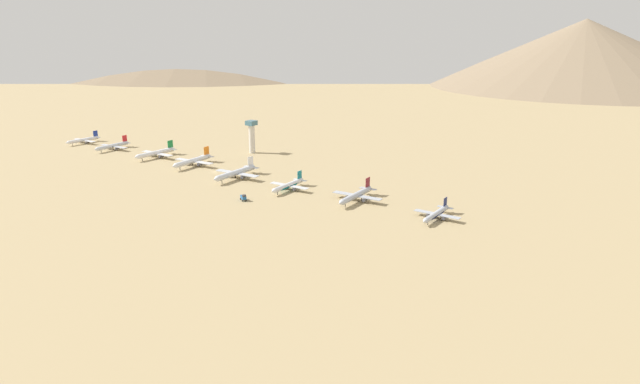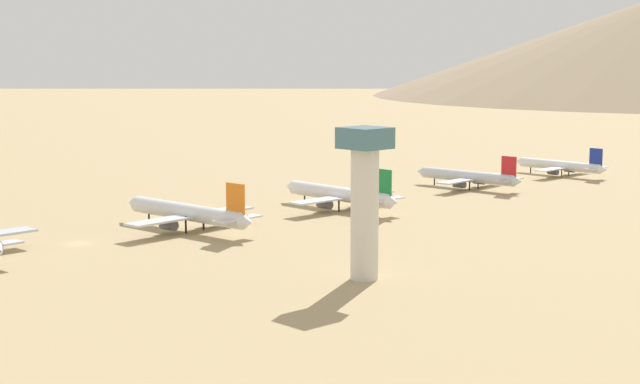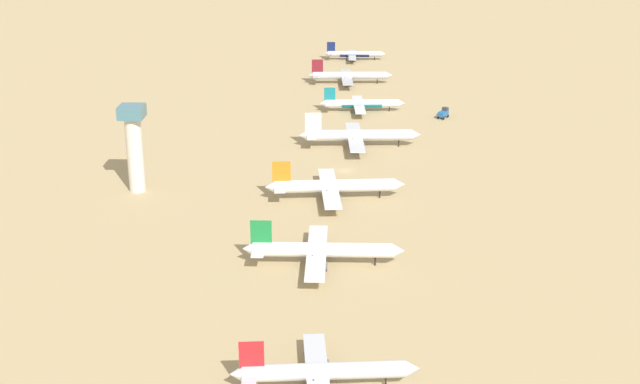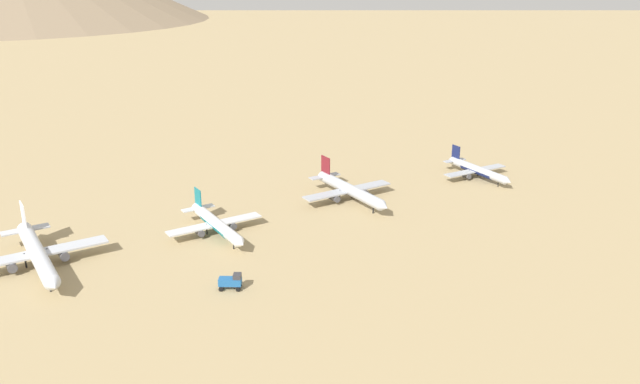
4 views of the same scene
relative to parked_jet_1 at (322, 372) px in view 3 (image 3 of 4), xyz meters
The scene contains 10 objects.
ground_plane 121.54m from the parked_jet_1, 88.10° to the left, with size 2010.85×2010.85×0.00m, color tan.
parked_jet_1 is the anchor object (origin of this frame).
parked_jet_2 52.59m from the parked_jet_1, 91.90° to the left, with size 39.23×31.77×11.35m.
parked_jet_3 96.54m from the parked_jet_1, 89.65° to the left, with size 40.81×33.21×11.76m.
parked_jet_4 146.70m from the parked_jet_1, 86.71° to the left, with size 42.19×34.26×12.17m.
parked_jet_5 192.31m from the parked_jet_1, 86.94° to the left, with size 33.72×27.38×9.73m.
parked_jet_6 238.26m from the parked_jet_1, 88.68° to the left, with size 38.10×30.92×10.99m.
parked_jet_7 288.90m from the parked_jet_1, 88.36° to the left, with size 31.09×25.17×8.99m.
service_truck 188.40m from the parked_jet_1, 77.17° to the left, with size 4.87×5.70×3.90m.
control_tower 117.50m from the parked_jet_1, 119.56° to the left, with size 7.20×7.20×26.13m.
Camera 3 is at (-0.52, -256.47, 90.19)m, focal length 48.01 mm.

